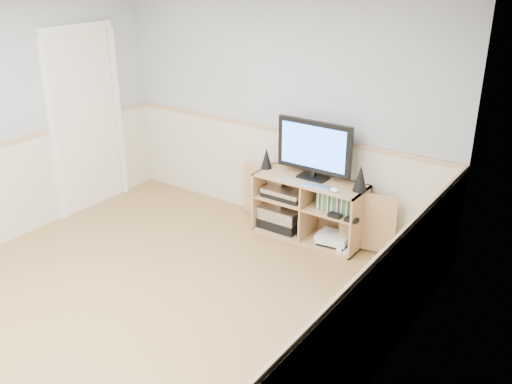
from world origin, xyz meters
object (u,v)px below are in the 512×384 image
Objects in this scene: monitor at (314,148)px; game_consoles at (333,239)px; media_cabinet at (312,206)px; keyboard at (316,186)px.

monitor is 0.96m from game_consoles.
monitor reaches higher than media_cabinet.
keyboard reaches higher than game_consoles.
monitor reaches higher than game_consoles.
media_cabinet is 0.40m from game_consoles.
monitor is at bearing 168.53° from game_consoles.
monitor reaches higher than keyboard.
media_cabinet is at bearing 114.39° from keyboard.
keyboard is 0.64× the size of game_consoles.
monitor is at bearing -90.00° from media_cabinet.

